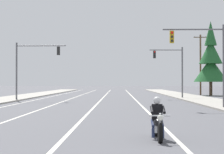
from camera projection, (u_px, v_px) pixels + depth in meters
lane_stripe_center at (104, 97)px, 51.43m from camera, size 0.16×100.00×0.01m
lane_stripe_left at (75, 97)px, 51.49m from camera, size 0.16×100.00×0.01m
lane_stripe_right at (133, 97)px, 51.37m from camera, size 0.16×100.00×0.01m
lane_stripe_far_left at (49, 97)px, 51.54m from camera, size 0.16×100.00×0.01m
sidewalk_kerb_right at (195, 98)px, 46.27m from camera, size 4.40×110.00×0.14m
sidewalk_kerb_left at (13, 98)px, 46.59m from camera, size 4.40×110.00×0.14m
motorcycle_with_rider at (158, 122)px, 13.40m from camera, size 0.70×2.19×1.46m
traffic_signal_near_right at (206, 53)px, 28.68m from camera, size 4.57×0.37×6.20m
traffic_signal_near_left at (31, 62)px, 41.60m from camera, size 5.39×0.37×6.20m
traffic_signal_mid_right at (173, 65)px, 47.00m from camera, size 4.05×0.52×6.20m
utility_pole_right_far at (200, 63)px, 60.58m from camera, size 2.06×0.26×9.36m
conifer_tree_right_verge_far at (211, 61)px, 57.35m from camera, size 4.98×4.98×10.95m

